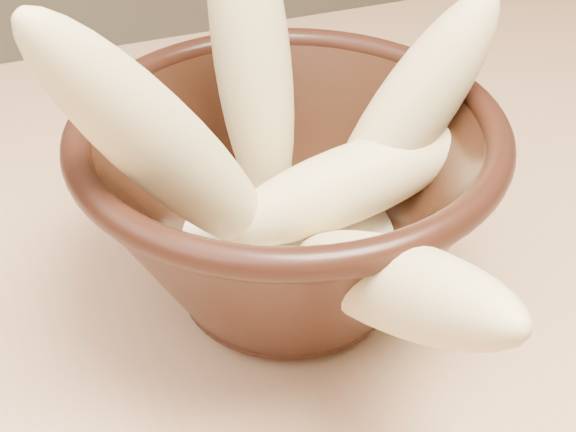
% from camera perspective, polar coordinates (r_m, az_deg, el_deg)
% --- Properties ---
extents(table, '(1.20, 0.80, 0.75)m').
position_cam_1_polar(table, '(0.53, -2.27, -13.70)').
color(table, tan).
rests_on(table, ground).
extents(bowl, '(0.23, 0.23, 0.13)m').
position_cam_1_polar(bowl, '(0.44, 0.00, 1.11)').
color(bowl, black).
rests_on(bowl, table).
extents(milk_puddle, '(0.13, 0.13, 0.02)m').
position_cam_1_polar(milk_puddle, '(0.46, 0.00, -2.00)').
color(milk_puddle, '#FEEDCC').
rests_on(milk_puddle, bowl).
extents(banana_upright, '(0.05, 0.09, 0.19)m').
position_cam_1_polar(banana_upright, '(0.45, -2.57, 11.19)').
color(banana_upright, '#D9BD80').
rests_on(banana_upright, bowl).
extents(banana_left, '(0.15, 0.09, 0.19)m').
position_cam_1_polar(banana_left, '(0.38, -8.58, 4.62)').
color(banana_left, '#D9BD80').
rests_on(banana_left, bowl).
extents(banana_right, '(0.12, 0.05, 0.15)m').
position_cam_1_polar(banana_right, '(0.45, 8.55, 7.16)').
color(banana_right, '#D9BD80').
rests_on(banana_right, bowl).
extents(banana_across, '(0.16, 0.05, 0.07)m').
position_cam_1_polar(banana_across, '(0.44, 4.23, 2.25)').
color(banana_across, '#D9BD80').
rests_on(banana_across, bowl).
extents(banana_front, '(0.06, 0.19, 0.13)m').
position_cam_1_polar(banana_front, '(0.36, 7.18, -4.74)').
color(banana_front, '#D9BD80').
rests_on(banana_front, bowl).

